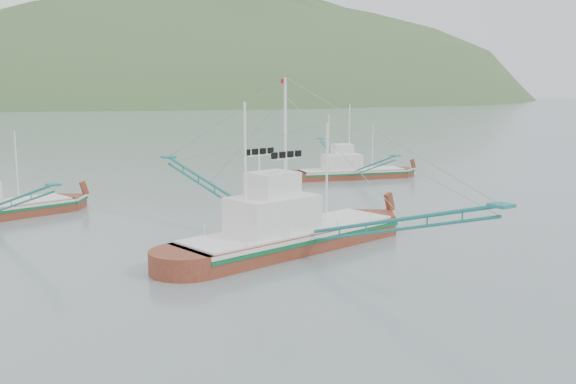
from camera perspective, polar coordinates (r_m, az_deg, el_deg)
ground at (r=43.10m, az=4.53°, el=-5.26°), size 1200.00×1200.00×0.00m
main_boat at (r=42.99m, az=0.08°, el=-2.53°), size 17.27×30.29×12.33m
bg_boat_right at (r=77.62m, az=5.65°, el=2.58°), size 13.48×22.96×9.57m
headland_right at (r=533.72m, az=-4.54°, el=8.01°), size 684.00×432.00×306.00m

